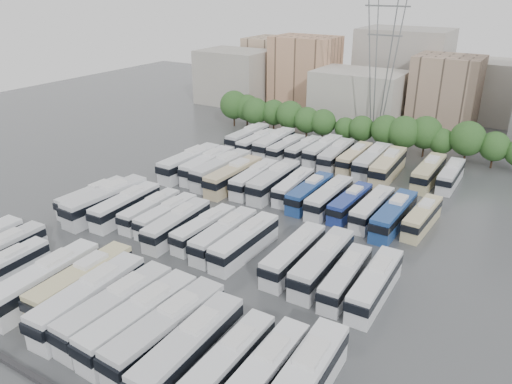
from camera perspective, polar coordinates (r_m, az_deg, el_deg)
The scene contains 55 objects.
ground at distance 68.81m, azimuth -1.97°, elevation -3.91°, with size 220.00×220.00×0.00m, color #424447.
parapet at distance 49.44m, azimuth -24.70°, elevation -18.29°, with size 56.00×0.50×0.50m, color #2D2D30.
tree_line at distance 103.31m, azimuth 10.17°, elevation 7.72°, with size 64.38×7.79×8.17m.
city_buildings at distance 131.75m, azimuth 12.95°, elevation 12.34°, with size 102.00×35.00×20.00m.
electricity_pylon at distance 106.68m, azimuth 14.36°, elevation 15.67°, with size 9.00×6.91×33.83m.
bus_r0_s1 at distance 66.12m, azimuth -27.23°, elevation -6.15°, with size 3.01×11.72×3.65m.
bus_r0_s2 at distance 62.74m, azimuth -26.84°, elevation -7.79°, with size 2.74×10.85×3.38m.
bus_r0_s4 at distance 57.84m, azimuth -22.94°, elevation -9.29°, with size 3.51×13.32×4.14m.
bus_r0_s5 at distance 56.37m, azimuth -19.27°, elevation -9.66°, with size 3.21×12.83×4.00m.
bus_r0_s6 at distance 53.29m, azimuth -18.46°, elevation -11.46°, with size 3.53×13.58×4.23m.
bus_r0_s7 at distance 51.24m, azimuth -15.67°, elevation -12.66°, with size 3.22×13.30×4.15m.
bus_r0_s8 at distance 49.20m, azimuth -13.10°, elevation -13.99°, with size 3.46×13.50×4.20m.
bus_r0_s9 at distance 47.40m, azimuth -10.15°, elevation -15.28°, with size 3.53×13.72×4.27m.
bus_r0_s10 at distance 45.27m, azimuth -7.58°, elevation -17.33°, with size 3.17×13.31×4.16m.
bus_r0_s11 at distance 44.20m, azimuth -3.08°, elevation -18.78°, with size 2.54×11.49×3.60m.
bus_r0_s12 at distance 42.91m, azimuth 0.88°, elevation -20.17°, with size 2.67×12.02×3.77m.
bus_r0_s13 at distance 42.04m, azimuth 5.33°, elevation -21.04°, with size 3.32×13.35×4.16m.
bus_r1_s0 at distance 77.03m, azimuth -18.10°, elevation -0.59°, with size 3.08×11.63×3.62m.
bus_r1_s1 at distance 74.47m, azimuth -16.75°, elevation -0.96°, with size 3.64×13.82×4.30m.
bus_r1_s2 at distance 72.74m, azimuth -14.65°, elevation -1.52°, with size 3.07×12.16×3.79m.
bus_r1_s3 at distance 71.01m, azimuth -12.01°, elevation -2.05°, with size 2.68×10.86×3.39m.
bus_r1_s4 at distance 69.05m, azimuth -10.18°, elevation -2.64°, with size 2.38×10.81×3.39m.
bus_r1_s5 at distance 66.05m, azimuth -8.99°, elevation -3.66°, with size 3.01×11.86×3.70m.
bus_r1_s6 at distance 64.80m, azimuth -5.95°, elevation -4.17°, with size 2.80×10.97×3.42m.
bus_r1_s7 at distance 62.68m, azimuth -3.66°, elevation -4.94°, with size 2.68×11.85×3.71m.
bus_r1_s8 at distance 61.01m, azimuth -1.28°, elevation -5.70°, with size 2.87×12.07×3.77m.
bus_r1_s10 at distance 58.48m, azimuth 4.34°, elevation -7.13°, with size 2.64×12.06×3.78m.
bus_r1_s11 at distance 57.11m, azimuth 7.61°, elevation -7.98°, with size 2.94×12.70×3.97m.
bus_r1_s12 at distance 55.38m, azimuth 10.19°, elevation -9.56°, with size 2.82×11.07×3.45m.
bus_r1_s13 at distance 54.67m, azimuth 13.47°, elevation -10.18°, with size 2.80×11.89×3.72m.
bus_r2_s1 at distance 87.01m, azimuth -7.58°, elevation 3.35°, with size 3.33×13.77×4.30m.
bus_r2_s2 at distance 85.81m, azimuth -5.54°, elevation 3.08°, with size 3.35×13.10×4.08m.
bus_r2_s3 at distance 83.48m, azimuth -3.97°, elevation 2.61°, with size 3.51×13.61×4.24m.
bus_r2_s4 at distance 80.69m, azimuth -2.55°, elevation 1.85°, with size 3.14×13.07×4.08m.
bus_r2_s5 at distance 79.94m, azimuth -0.18°, elevation 1.54°, with size 3.08×12.12×3.77m.
bus_r2_s6 at distance 78.62m, azimuth 2.08°, elevation 1.27°, with size 3.14×13.13×4.10m.
bus_r2_s7 at distance 77.56m, azimuth 4.29°, elevation 0.65°, with size 2.94×11.08×3.44m.
bus_r2_s8 at distance 75.33m, azimuth 6.17°, elevation -0.05°, with size 2.61×11.63×3.64m.
bus_r2_s9 at distance 73.88m, azimuth 8.35°, elevation -0.60°, with size 2.76×11.95×3.74m.
bus_r2_s10 at distance 72.95m, azimuth 10.71°, elevation -1.21°, with size 2.85×11.10×3.45m.
bus_r2_s11 at distance 71.65m, azimuth 13.14°, elevation -1.82°, with size 2.76×11.57×3.61m.
bus_r2_s12 at distance 70.03m, azimuth 15.48°, elevation -2.55°, with size 2.99×12.49×3.90m.
bus_r2_s13 at distance 71.08m, azimuth 18.46°, elevation -2.74°, with size 2.88×11.03×3.43m.
bus_r3_s1 at distance 101.32m, azimuth -0.96°, elevation 6.29°, with size 2.95×12.39×3.87m.
bus_r3_s2 at distance 98.28m, azimuth 0.14°, elevation 5.67°, with size 2.93×11.57×3.60m.
bus_r3_s3 at distance 97.44m, azimuth 2.11°, elevation 5.62°, with size 3.14×12.84×4.01m.
bus_r3_s4 at distance 95.39m, azimuth 3.48°, elevation 5.04°, with size 2.71×11.13×3.47m.
bus_r3_s5 at distance 94.86m, azimuth 5.50°, elevation 4.86°, with size 2.77×11.01×3.43m.
bus_r3_s6 at distance 94.23m, azimuth 7.64°, elevation 4.76°, with size 2.77×12.31×3.86m.
bus_r3_s7 at distance 91.87m, azimuth 9.13°, elevation 4.20°, with size 3.30×12.51×3.89m.
bus_r3_s8 at distance 91.23m, azimuth 11.21°, elevation 3.85°, with size 2.61×11.86×3.72m.
bus_r3_s9 at distance 89.69m, azimuth 13.11°, elevation 3.48°, with size 3.06×13.09×4.09m.
bus_r3_s10 at distance 87.71m, azimuth 14.85°, elevation 2.89°, with size 3.40×13.51×4.21m.
bus_r3_s12 at distance 87.21m, azimuth 19.12°, elevation 2.16°, with size 2.86×12.65×3.96m.
bus_r3_s13 at distance 87.63m, azimuth 21.36°, elevation 1.78°, with size 2.51×11.22×3.52m.
Camera 1 is at (34.03, -50.98, 31.28)m, focal length 35.00 mm.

